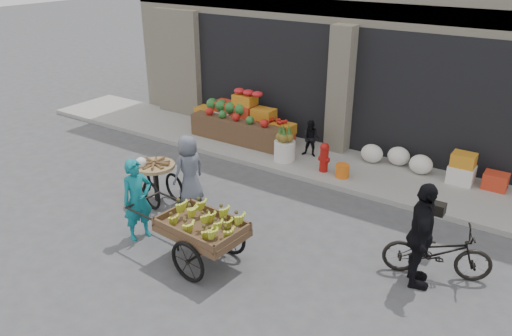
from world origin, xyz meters
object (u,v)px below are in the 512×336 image
Objects in this scene: pineapple_bin at (285,151)px; seated_person at (311,139)px; cyclist at (421,236)px; tricycle_cart at (155,176)px; banana_cart at (199,225)px; orange_bucket at (342,171)px; vendor_grey at (189,169)px; vendor_woman at (137,200)px; fire_hydrant at (324,156)px; bicycle at (437,252)px.

seated_person is at bearing 56.31° from pineapple_bin.
cyclist is at bearing -34.94° from pineapple_bin.
seated_person is at bearing 79.12° from tricycle_cart.
cyclist is at bearing 28.69° from banana_cart.
vendor_grey reaches higher than orange_bucket.
pineapple_bin is 0.33× the size of vendor_woman.
fire_hydrant is 4.35m from banana_cart.
bicycle is at bearing -29.93° from pineapple_bin.
pineapple_bin is 4.43m from vendor_woman.
vendor_woman is (-1.59, -4.33, 0.27)m from fire_hydrant.
bicycle is at bearing -41.01° from orange_bucket.
fire_hydrant is 0.76× the size of seated_person.
fire_hydrant is at bearing -2.16° from vendor_woman.
banana_cart reaches higher than tricycle_cart.
tricycle_cart is 5.71m from bicycle.
cyclist reaches higher than banana_cart.
cyclist is (3.80, -3.53, 0.30)m from seated_person.
pineapple_bin is 2.88m from vendor_grey.
seated_person is (-0.70, 0.65, 0.08)m from fire_hydrant.
banana_cart is 1.46m from vendor_woman.
seated_person reaches higher than orange_bucket.
banana_cart is at bearing -93.48° from seated_person.
seated_person reaches higher than pineapple_bin.
seated_person reaches higher than bicycle.
vendor_grey is (-0.65, -2.78, 0.37)m from pineapple_bin.
orange_bucket is at bearing 21.87° from cyclist.
vendor_woman is at bearing -110.13° from fire_hydrant.
pineapple_bin is at bearing -133.69° from seated_person.
vendor_grey is (-0.16, 1.60, -0.04)m from vendor_woman.
seated_person is 0.60× the size of vendor_woman.
fire_hydrant is (1.10, -0.05, 0.13)m from pineapple_bin.
pineapple_bin is at bearing 81.15° from tricycle_cart.
orange_bucket is at bearing -3.58° from pineapple_bin.
orange_bucket is at bearing -8.02° from vendor_woman.
tricycle_cart is at bearing -133.33° from orange_bucket.
orange_bucket is 0.19× the size of bicycle.
orange_bucket is 1.42m from seated_person.
vendor_woman reaches higher than pineapple_bin.
banana_cart is at bearing -91.72° from fire_hydrant.
vendor_grey is at bearing 139.62° from banana_cart.
vendor_woman is 0.88× the size of cyclist.
seated_person is 0.64× the size of tricycle_cart.
seated_person is (0.40, 0.60, 0.21)m from pineapple_bin.
pineapple_bin is at bearing 177.40° from fire_hydrant.
fire_hydrant is 2.22× the size of orange_bucket.
cyclist is at bearing -52.93° from seated_person.
fire_hydrant is at bearing 32.38° from bicycle.
orange_bucket is 3.89m from cyclist.
vendor_grey is at bearing -117.31° from seated_person.
orange_bucket is at bearing 86.02° from banana_cart.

